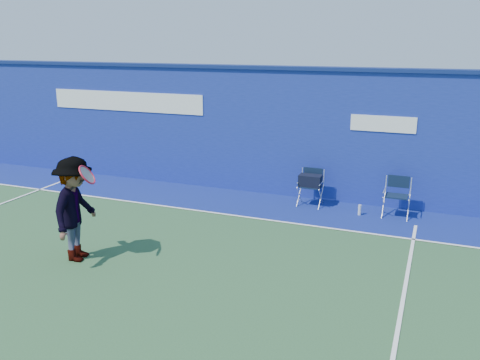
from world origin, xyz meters
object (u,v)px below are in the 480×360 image
at_px(directors_chair_left, 310,191).
at_px(water_bottle, 360,210).
at_px(tennis_player, 75,209).
at_px(directors_chair_right, 396,205).

bearing_deg(directors_chair_left, water_bottle, -12.16).
xyz_separation_m(water_bottle, tennis_player, (-4.18, -4.06, 0.79)).
distance_m(directors_chair_right, tennis_player, 6.52).
relative_size(directors_chair_left, directors_chair_right, 0.98).
xyz_separation_m(directors_chair_right, water_bottle, (-0.73, -0.18, -0.15)).
relative_size(directors_chair_right, tennis_player, 0.48).
bearing_deg(directors_chair_left, tennis_player, -124.95).
height_order(water_bottle, tennis_player, tennis_player).
xyz_separation_m(directors_chair_left, water_bottle, (1.16, -0.25, -0.23)).
xyz_separation_m(directors_chair_right, tennis_player, (-4.91, -4.25, 0.64)).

